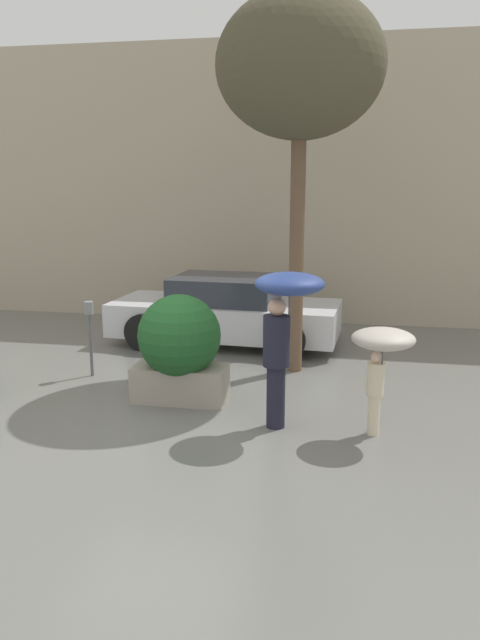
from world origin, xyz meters
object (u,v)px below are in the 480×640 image
(street_tree, at_px, (300,68))
(planter_box, at_px, (180,346))
(person_adult, at_px, (284,313))
(parking_meter, at_px, (90,323))
(person_child, at_px, (382,349))
(parked_car_near, at_px, (225,312))

(street_tree, bearing_deg, planter_box, -129.19)
(person_adult, bearing_deg, street_tree, 86.71)
(person_adult, height_order, parking_meter, person_adult)
(parking_meter, bearing_deg, planter_box, -26.88)
(street_tree, bearing_deg, parking_meter, -164.10)
(person_child, bearing_deg, parked_car_near, 169.90)
(person_child, height_order, parked_car_near, person_child)
(parked_car_near, relative_size, parking_meter, 3.61)
(person_adult, xyz_separation_m, street_tree, (-0.10, 2.49, 3.24))
(planter_box, xyz_separation_m, parking_meter, (-1.72, 0.87, 0.07))
(person_adult, height_order, person_child, person_adult)
(person_adult, relative_size, parked_car_near, 0.45)
(person_adult, bearing_deg, planter_box, 149.62)
(parked_car_near, relative_size, street_tree, 0.75)
(planter_box, xyz_separation_m, street_tree, (1.45, 1.78, 3.90))
(parked_car_near, bearing_deg, street_tree, -132.75)
(person_child, height_order, parking_meter, person_child)
(planter_box, distance_m, person_adult, 1.83)
(person_child, distance_m, parking_meter, 4.76)
(person_adult, xyz_separation_m, parked_car_near, (-1.59, 4.03, -0.86))
(planter_box, xyz_separation_m, person_adult, (1.55, -0.72, 0.67))
(parking_meter, bearing_deg, person_child, -20.67)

